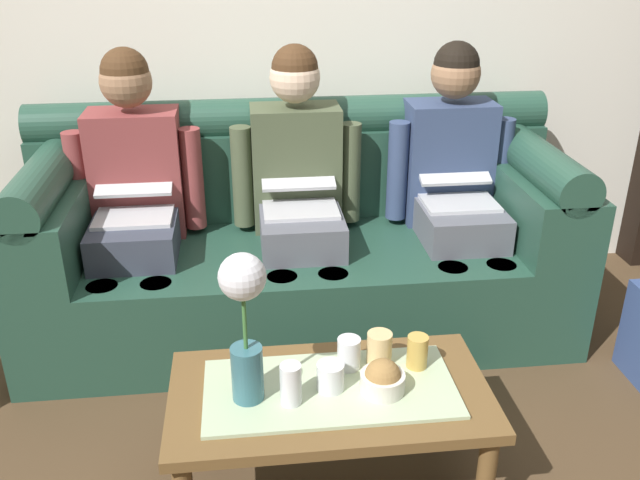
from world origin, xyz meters
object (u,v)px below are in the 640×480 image
object	(u,v)px
person_right	(454,177)
coffee_table	(330,403)
cup_far_center	(329,377)
cup_far_left	(349,353)
flower_vase	(244,316)
cup_far_right	(417,352)
couch	(299,244)
cup_near_left	(379,348)
person_middle	(298,183)
snack_bowl	(383,379)
cup_near_right	(291,384)
person_left	(135,190)

from	to	relation	value
person_right	coffee_table	bearing A→B (deg)	-122.70
cup_far_center	cup_far_left	distance (m)	0.13
person_right	flower_vase	world-z (taller)	person_right
flower_vase	cup_far_right	world-z (taller)	flower_vase
couch	cup_near_left	bearing A→B (deg)	-79.86
person_middle	person_right	distance (m)	0.68
flower_vase	snack_bowl	size ratio (longest dim) A/B	3.49
person_right	cup_far_right	distance (m)	1.08
cup_near_left	cup_near_right	xyz separation A→B (m)	(-0.29, -0.17, 0.01)
flower_vase	cup_far_center	xyz separation A→B (m)	(0.24, 0.01, -0.23)
couch	cup_near_right	bearing A→B (deg)	-96.19
person_right	cup_near_left	bearing A→B (deg)	-118.18
person_left	person_middle	xyz separation A→B (m)	(0.68, 0.00, -0.00)
flower_vase	cup_near_left	xyz separation A→B (m)	(0.42, 0.13, -0.22)
couch	cup_far_center	bearing A→B (deg)	-90.21
person_right	flower_vase	bearing A→B (deg)	-130.52
person_middle	cup_far_center	size ratio (longest dim) A/B	14.20
coffee_table	cup_far_right	world-z (taller)	cup_far_right
flower_vase	cup_far_center	bearing A→B (deg)	3.45
person_right	flower_vase	distance (m)	1.42
cup_near_left	cup_far_center	world-z (taller)	cup_near_left
flower_vase	cup_near_left	distance (m)	0.49
person_middle	cup_far_right	xyz separation A→B (m)	(0.28, -0.98, -0.21)
cup_near_left	snack_bowl	bearing A→B (deg)	-97.25
snack_bowl	cup_near_left	distance (m)	0.15
person_left	coffee_table	bearing A→B (deg)	-57.30
person_left	coffee_table	size ratio (longest dim) A/B	1.26
cup_near_left	cup_far_right	world-z (taller)	cup_far_right
cup_far_left	cup_far_right	world-z (taller)	cup_far_right
couch	person_left	bearing A→B (deg)	-179.66
cup_near_left	cup_far_left	distance (m)	0.10
snack_bowl	cup_far_right	size ratio (longest dim) A/B	1.25
coffee_table	cup_far_right	size ratio (longest dim) A/B	9.01
cup_near_left	cup_far_left	world-z (taller)	cup_near_left
coffee_table	flower_vase	world-z (taller)	flower_vase
couch	flower_vase	bearing A→B (deg)	-102.69
person_middle	cup_far_left	xyz separation A→B (m)	(0.07, -0.96, -0.22)
cup_near_left	cup_far_right	distance (m)	0.12
person_left	cup_far_center	size ratio (longest dim) A/B	14.20
couch	flower_vase	size ratio (longest dim) A/B	4.92
person_middle	flower_vase	size ratio (longest dim) A/B	2.61
couch	person_middle	xyz separation A→B (m)	(-0.00, -0.00, 0.29)
person_right	cup_near_right	world-z (taller)	person_right
snack_bowl	person_right	bearing A→B (deg)	64.28
couch	cup_near_left	size ratio (longest dim) A/B	21.66
cup_near_left	cup_near_right	distance (m)	0.34
person_right	couch	bearing A→B (deg)	179.67
person_left	flower_vase	size ratio (longest dim) A/B	2.61
cup_far_right	flower_vase	bearing A→B (deg)	-169.55
coffee_table	couch	bearing A→B (deg)	90.00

